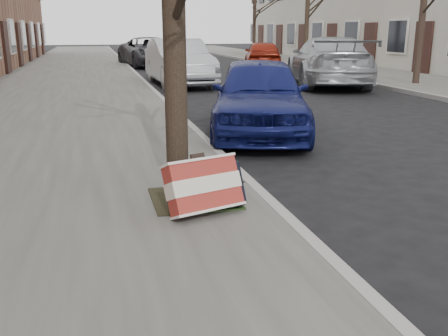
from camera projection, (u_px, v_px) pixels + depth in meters
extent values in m
plane|color=black|center=(435.00, 235.00, 4.54)|extent=(120.00, 120.00, 0.00)
cube|color=#67655E|center=(71.00, 80.00, 17.61)|extent=(5.00, 70.00, 0.12)
cube|color=slate|center=(363.00, 73.00, 20.39)|extent=(4.00, 70.00, 0.12)
cube|color=black|center=(194.00, 198.00, 5.14)|extent=(0.85, 0.85, 0.02)
cube|color=maroon|center=(203.00, 186.00, 4.67)|extent=(0.78, 0.57, 0.54)
cube|color=black|center=(211.00, 187.00, 4.74)|extent=(0.67, 0.47, 0.48)
imported|color=#111754|center=(259.00, 95.00, 8.79)|extent=(2.67, 4.27, 1.36)
imported|color=#B4B7BC|center=(179.00, 62.00, 16.46)|extent=(1.79, 4.63, 1.50)
imported|color=#343439|center=(150.00, 52.00, 24.75)|extent=(3.07, 5.42, 1.43)
imported|color=#979A9E|center=(328.00, 61.00, 16.33)|extent=(3.55, 5.81, 1.57)
imported|color=maroon|center=(262.00, 55.00, 22.98)|extent=(2.54, 4.15, 1.32)
cylinder|color=black|center=(307.00, 17.00, 23.87)|extent=(0.22, 0.22, 4.47)
cylinder|color=black|center=(254.00, 20.00, 31.53)|extent=(0.21, 0.21, 4.43)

